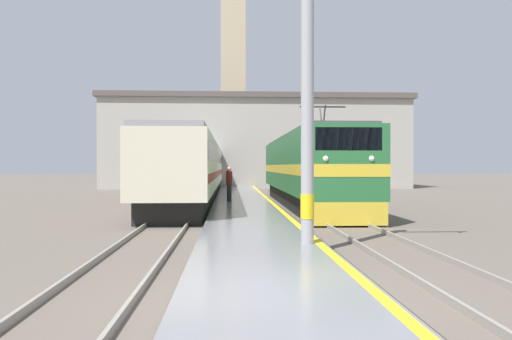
# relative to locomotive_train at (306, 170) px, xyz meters

# --- Properties ---
(ground_plane) EXTENTS (200.00, 200.00, 0.00)m
(ground_plane) POSITION_rel_locomotive_train_xyz_m (-3.33, 11.19, -1.94)
(ground_plane) COLOR #60564C
(platform) EXTENTS (3.14, 140.00, 0.27)m
(platform) POSITION_rel_locomotive_train_xyz_m (-3.33, 6.19, -1.81)
(platform) COLOR slate
(platform) RESTS_ON ground
(rail_track_near) EXTENTS (2.83, 140.00, 0.16)m
(rail_track_near) POSITION_rel_locomotive_train_xyz_m (0.00, 6.19, -1.91)
(rail_track_near) COLOR #60564C
(rail_track_near) RESTS_ON ground
(rail_track_far) EXTENTS (2.83, 140.00, 0.16)m
(rail_track_far) POSITION_rel_locomotive_train_xyz_m (-6.28, 6.19, -1.91)
(rail_track_far) COLOR #60564C
(rail_track_far) RESTS_ON ground
(locomotive_train) EXTENTS (2.92, 19.44, 4.77)m
(locomotive_train) POSITION_rel_locomotive_train_xyz_m (0.00, 0.00, 0.00)
(locomotive_train) COLOR black
(locomotive_train) RESTS_ON ground
(passenger_train) EXTENTS (2.92, 36.42, 3.69)m
(passenger_train) POSITION_rel_locomotive_train_xyz_m (-6.28, 8.51, 0.05)
(passenger_train) COLOR black
(passenger_train) RESTS_ON ground
(catenary_mast) EXTENTS (2.51, 0.33, 8.47)m
(catenary_mast) POSITION_rel_locomotive_train_xyz_m (-2.14, -14.52, 2.47)
(catenary_mast) COLOR #9E9EA3
(catenary_mast) RESTS_ON platform
(person_on_platform) EXTENTS (0.34, 0.34, 1.84)m
(person_on_platform) POSITION_rel_locomotive_train_xyz_m (-4.11, 0.15, -0.70)
(person_on_platform) COLOR #23232D
(person_on_platform) RESTS_ON platform
(clock_tower) EXTENTS (3.85, 3.85, 29.15)m
(clock_tower) POSITION_rel_locomotive_train_xyz_m (-3.66, 36.68, 13.32)
(clock_tower) COLOR tan
(clock_tower) RESTS_ON ground
(station_building) EXTENTS (29.99, 10.55, 9.02)m
(station_building) POSITION_rel_locomotive_train_xyz_m (-1.50, 24.53, 2.58)
(station_building) COLOR #A8A399
(station_building) RESTS_ON ground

